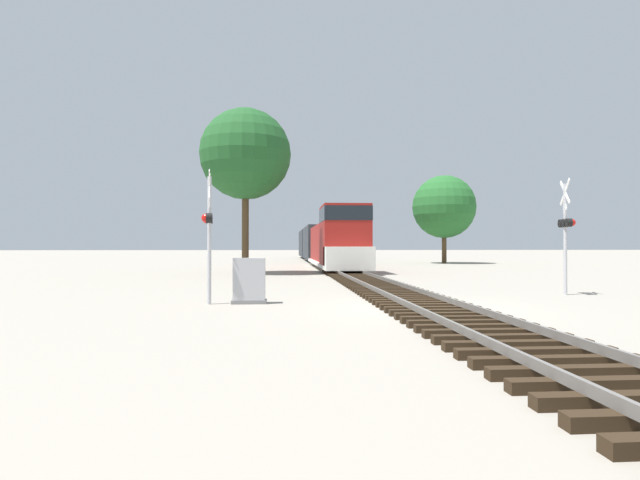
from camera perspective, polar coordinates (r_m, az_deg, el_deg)
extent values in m
plane|color=gray|center=(14.58, 11.71, -7.64)|extent=(400.00, 400.00, 0.00)
cube|color=black|center=(7.25, 30.29, -14.07)|extent=(2.60, 0.22, 0.16)
cube|color=black|center=(7.74, 27.70, -13.22)|extent=(2.60, 0.22, 0.16)
cube|color=black|center=(8.24, 25.43, -12.45)|extent=(2.60, 0.22, 0.16)
cube|color=black|center=(8.76, 23.44, -11.75)|extent=(2.60, 0.22, 0.16)
cube|color=black|center=(9.28, 21.68, -11.12)|extent=(2.60, 0.22, 0.16)
cube|color=black|center=(9.82, 20.12, -10.55)|extent=(2.60, 0.22, 0.16)
cube|color=black|center=(10.36, 18.72, -10.03)|extent=(2.60, 0.22, 0.16)
cube|color=black|center=(10.91, 17.47, -9.56)|extent=(2.60, 0.22, 0.16)
cube|color=black|center=(11.46, 16.34, -9.13)|extent=(2.60, 0.22, 0.16)
cube|color=black|center=(12.02, 15.32, -8.74)|extent=(2.60, 0.22, 0.16)
cube|color=black|center=(12.58, 14.39, -8.38)|extent=(2.60, 0.22, 0.16)
cube|color=black|center=(13.14, 13.54, -8.05)|extent=(2.60, 0.22, 0.16)
cube|color=black|center=(13.71, 12.76, -7.75)|extent=(2.60, 0.22, 0.16)
cube|color=black|center=(14.28, 12.05, -7.46)|extent=(2.60, 0.22, 0.16)
cube|color=black|center=(14.86, 11.39, -7.20)|extent=(2.60, 0.22, 0.16)
cube|color=black|center=(15.43, 10.78, -6.96)|extent=(2.60, 0.22, 0.16)
cube|color=black|center=(16.01, 10.22, -6.73)|extent=(2.60, 0.22, 0.16)
cube|color=black|center=(16.59, 9.69, -6.52)|extent=(2.60, 0.22, 0.16)
cube|color=black|center=(17.16, 9.20, -6.32)|extent=(2.60, 0.22, 0.16)
cube|color=black|center=(17.75, 8.75, -6.14)|extent=(2.60, 0.22, 0.16)
cube|color=black|center=(18.33, 8.32, -5.97)|extent=(2.60, 0.22, 0.16)
cube|color=black|center=(18.91, 7.92, -5.80)|extent=(2.60, 0.22, 0.16)
cube|color=black|center=(19.50, 7.54, -5.65)|extent=(2.60, 0.22, 0.16)
cube|color=black|center=(20.08, 7.19, -5.50)|extent=(2.60, 0.22, 0.16)
cube|color=black|center=(20.67, 6.85, -5.37)|extent=(2.60, 0.22, 0.16)
cube|color=black|center=(21.25, 6.54, -5.24)|extent=(2.60, 0.22, 0.16)
cube|color=black|center=(21.84, 6.24, -5.12)|extent=(2.60, 0.22, 0.16)
cube|color=black|center=(22.43, 5.96, -5.00)|extent=(2.60, 0.22, 0.16)
cube|color=black|center=(23.02, 5.69, -4.89)|extent=(2.60, 0.22, 0.16)
cube|color=black|center=(23.61, 5.43, -4.78)|extent=(2.60, 0.22, 0.16)
cube|color=black|center=(24.20, 5.19, -4.68)|extent=(2.60, 0.22, 0.16)
cube|color=black|center=(24.79, 4.96, -4.59)|extent=(2.60, 0.22, 0.16)
cube|color=black|center=(25.38, 4.74, -4.50)|extent=(2.60, 0.22, 0.16)
cube|color=black|center=(25.97, 4.53, -4.41)|extent=(2.60, 0.22, 0.16)
cube|color=black|center=(26.56, 4.33, -4.33)|extent=(2.60, 0.22, 0.16)
cube|color=black|center=(27.16, 4.14, -4.25)|extent=(2.60, 0.22, 0.16)
cube|color=black|center=(27.75, 3.96, -4.17)|extent=(2.60, 0.22, 0.16)
cube|color=black|center=(28.34, 3.78, -4.10)|extent=(2.60, 0.22, 0.16)
cube|color=black|center=(28.93, 3.61, -4.03)|extent=(2.60, 0.22, 0.16)
cube|color=black|center=(29.53, 3.45, -3.96)|extent=(2.60, 0.22, 0.16)
cube|color=black|center=(30.12, 3.30, -3.90)|extent=(2.60, 0.22, 0.16)
cube|color=black|center=(30.72, 3.15, -3.84)|extent=(2.60, 0.22, 0.16)
cube|color=black|center=(31.31, 3.00, -3.78)|extent=(2.60, 0.22, 0.16)
cube|color=black|center=(31.90, 2.86, -3.72)|extent=(2.60, 0.22, 0.16)
cube|color=black|center=(32.50, 2.73, -3.66)|extent=(2.60, 0.22, 0.16)
cube|color=black|center=(33.09, 2.60, -3.61)|extent=(2.60, 0.22, 0.16)
cube|color=black|center=(33.69, 2.48, -3.56)|extent=(2.60, 0.22, 0.16)
cube|color=slate|center=(14.37, 8.94, -6.81)|extent=(0.07, 160.00, 0.15)
cube|color=slate|center=(14.76, 14.41, -6.63)|extent=(0.07, 160.00, 0.15)
cube|color=maroon|center=(41.72, 1.15, -0.51)|extent=(2.48, 13.72, 3.17)
cube|color=maroon|center=(32.18, 2.79, 0.33)|extent=(2.92, 4.31, 4.06)
cube|color=black|center=(32.23, 2.79, 2.88)|extent=(2.95, 4.35, 0.89)
cube|color=white|center=(30.04, 3.30, -2.11)|extent=(2.92, 1.96, 1.42)
cube|color=white|center=(38.81, 1.57, -2.66)|extent=(2.98, 19.20, 0.24)
cube|color=black|center=(32.49, 2.73, -2.92)|extent=(1.58, 2.20, 1.00)
cube|color=black|center=(45.15, 0.74, -2.29)|extent=(1.58, 2.20, 1.00)
cube|color=#2D3338|center=(56.91, -0.32, -0.32)|extent=(2.77, 13.57, 3.64)
cube|color=black|center=(52.53, 0.02, -2.12)|extent=(1.58, 2.20, 0.90)
cube|color=black|center=(61.32, -0.61, -1.92)|extent=(1.58, 2.20, 0.90)
cube|color=#2D3338|center=(72.05, -1.17, -0.40)|extent=(2.77, 13.57, 3.64)
cube|color=black|center=(67.66, -0.96, -1.80)|extent=(1.58, 2.20, 0.90)
cube|color=black|center=(76.47, -1.35, -1.67)|extent=(1.58, 2.20, 0.90)
cylinder|color=#B7B7BC|center=(15.52, -12.53, -0.02)|extent=(0.12, 0.12, 3.89)
cube|color=white|center=(15.62, -12.52, 6.02)|extent=(0.14, 0.92, 0.93)
cube|color=white|center=(15.62, -12.52, 6.02)|extent=(0.14, 0.92, 0.93)
cube|color=black|center=(15.54, -12.53, 2.40)|extent=(0.17, 0.86, 0.06)
cylinder|color=black|center=(15.89, -12.50, 2.33)|extent=(0.22, 0.32, 0.30)
sphere|color=red|center=(15.89, -12.86, 2.33)|extent=(0.26, 0.26, 0.26)
cylinder|color=black|center=(15.19, -12.55, 2.47)|extent=(0.22, 0.32, 0.30)
sphere|color=red|center=(15.19, -12.93, 2.47)|extent=(0.26, 0.26, 0.26)
cube|color=white|center=(15.57, -12.52, 4.01)|extent=(0.07, 0.32, 0.20)
cylinder|color=#B7B7BC|center=(20.12, 26.22, 0.08)|extent=(0.12, 0.12, 4.02)
cube|color=white|center=(20.21, 26.20, 4.93)|extent=(0.20, 0.92, 0.93)
cube|color=white|center=(20.21, 26.20, 4.93)|extent=(0.20, 0.92, 0.93)
cube|color=black|center=(20.13, 26.21, 1.75)|extent=(0.22, 0.86, 0.06)
cylinder|color=black|center=(19.80, 26.56, 1.79)|extent=(0.23, 0.33, 0.30)
sphere|color=red|center=(19.84, 26.83, 1.79)|extent=(0.26, 0.26, 0.26)
cylinder|color=black|center=(20.13, 26.21, 1.75)|extent=(0.23, 0.33, 0.30)
sphere|color=red|center=(20.17, 26.48, 1.75)|extent=(0.26, 0.26, 0.26)
cylinder|color=black|center=(20.46, 25.88, 1.71)|extent=(0.23, 0.33, 0.30)
sphere|color=red|center=(20.49, 26.15, 1.71)|extent=(0.26, 0.26, 0.26)
cube|color=white|center=(20.16, 26.21, 3.38)|extent=(0.09, 0.32, 0.20)
cube|color=slate|center=(15.56, -8.09, -6.98)|extent=(1.07, 0.50, 0.12)
cube|color=#ADADB2|center=(15.50, -8.09, -4.42)|extent=(0.97, 0.45, 1.28)
cylinder|color=#473521|center=(31.94, -8.53, 1.42)|extent=(0.44, 0.44, 5.88)
sphere|color=#1E5123|center=(32.45, -8.52, 9.69)|extent=(5.77, 5.77, 5.77)
cylinder|color=#473521|center=(52.16, 14.00, -0.49)|extent=(0.47, 0.47, 3.85)
sphere|color=#236028|center=(52.32, 13.99, 3.71)|extent=(6.38, 6.38, 6.38)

